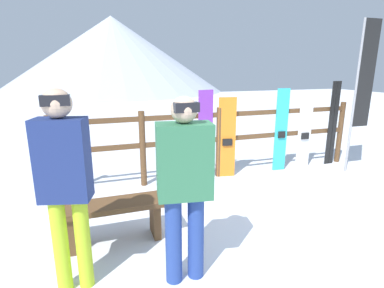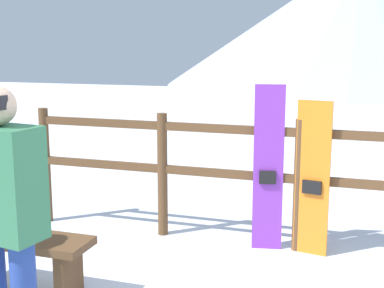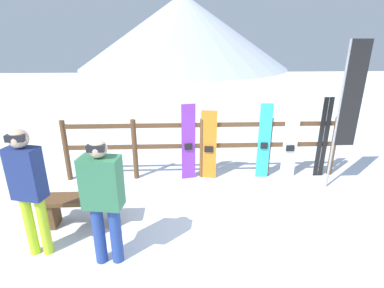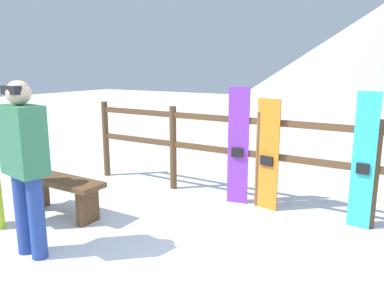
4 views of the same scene
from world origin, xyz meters
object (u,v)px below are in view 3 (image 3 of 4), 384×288
(snowboard_cyan, at_px, (264,142))
(snowboard_white, at_px, (290,145))
(ski_pair_black, at_px, (323,138))
(rental_flag, at_px, (347,104))
(person_navy, at_px, (28,184))
(snowboard_orange, at_px, (209,146))
(snowboard_purple, at_px, (188,143))
(person_plaid_green, at_px, (103,195))
(bench, at_px, (83,205))

(snowboard_cyan, distance_m, snowboard_white, 0.54)
(snowboard_cyan, height_order, ski_pair_black, ski_pair_black)
(ski_pair_black, height_order, rental_flag, rental_flag)
(person_navy, height_order, snowboard_orange, person_navy)
(person_navy, xyz_separation_m, snowboard_purple, (2.06, 2.15, -0.27))
(snowboard_orange, distance_m, snowboard_white, 1.64)
(snowboard_purple, bearing_deg, snowboard_cyan, -0.00)
(person_navy, relative_size, ski_pair_black, 1.06)
(snowboard_orange, xyz_separation_m, snowboard_white, (1.64, -0.00, -0.01))
(snowboard_purple, bearing_deg, snowboard_orange, -0.02)
(person_plaid_green, bearing_deg, rental_flag, 25.48)
(person_plaid_green, relative_size, snowboard_white, 1.20)
(bench, distance_m, snowboard_white, 4.01)
(person_plaid_green, height_order, snowboard_cyan, person_plaid_green)
(rental_flag, bearing_deg, ski_pair_black, 99.52)
(snowboard_cyan, height_order, snowboard_white, snowboard_cyan)
(rental_flag, bearing_deg, snowboard_white, 146.88)
(bench, xyz_separation_m, snowboard_orange, (2.06, 1.52, 0.36))
(rental_flag, bearing_deg, snowboard_cyan, 159.23)
(person_plaid_green, bearing_deg, snowboard_cyan, 41.81)
(person_navy, height_order, snowboard_purple, person_navy)
(bench, xyz_separation_m, rental_flag, (4.44, 1.03, 1.29))
(snowboard_purple, relative_size, rental_flag, 0.57)
(snowboard_white, relative_size, rental_flag, 0.52)
(snowboard_cyan, distance_m, rental_flag, 1.62)
(person_navy, relative_size, snowboard_white, 1.25)
(snowboard_orange, bearing_deg, snowboard_purple, 179.98)
(snowboard_white, relative_size, ski_pair_black, 0.85)
(person_navy, bearing_deg, snowboard_cyan, 31.04)
(bench, xyz_separation_m, snowboard_purple, (1.66, 1.52, 0.43))
(snowboard_orange, relative_size, ski_pair_black, 0.86)
(person_plaid_green, height_order, snowboard_white, person_plaid_green)
(snowboard_orange, xyz_separation_m, ski_pair_black, (2.30, 0.00, 0.12))
(snowboard_purple, bearing_deg, person_navy, -133.79)
(snowboard_white, xyz_separation_m, ski_pair_black, (0.66, 0.00, 0.13))
(snowboard_cyan, height_order, rental_flag, rental_flag)
(snowboard_orange, bearing_deg, snowboard_cyan, 0.01)
(person_plaid_green, bearing_deg, ski_pair_black, 31.58)
(person_plaid_green, distance_m, ski_pair_black, 4.47)
(snowboard_cyan, bearing_deg, ski_pair_black, 0.16)
(ski_pair_black, bearing_deg, person_plaid_green, -148.42)
(snowboard_orange, distance_m, rental_flag, 2.60)
(bench, distance_m, person_navy, 1.02)
(ski_pair_black, xyz_separation_m, rental_flag, (0.08, -0.49, 0.81))
(snowboard_orange, relative_size, snowboard_white, 1.01)
(ski_pair_black, bearing_deg, bench, -160.78)
(snowboard_orange, bearing_deg, bench, -143.63)
(person_navy, xyz_separation_m, snowboard_cyan, (3.56, 2.14, -0.27))
(bench, height_order, person_plaid_green, person_plaid_green)
(rental_flag, bearing_deg, person_plaid_green, -154.52)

